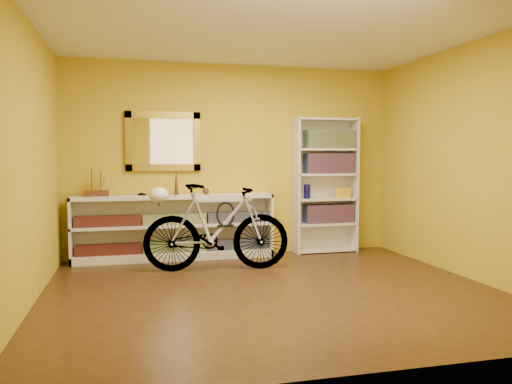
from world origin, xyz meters
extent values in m
cube|color=#321D0D|center=(0.00, 0.00, -0.01)|extent=(4.50, 4.00, 0.01)
cube|color=silver|center=(0.00, 0.00, 2.60)|extent=(4.50, 4.00, 0.01)
cube|color=gold|center=(0.00, 2.00, 1.30)|extent=(4.50, 0.01, 2.60)
cube|color=gold|center=(-2.25, 0.00, 1.30)|extent=(0.01, 4.00, 2.60)
cube|color=gold|center=(2.25, 0.00, 1.30)|extent=(0.01, 4.00, 2.60)
cube|color=#7D6316|center=(-0.95, 1.97, 1.55)|extent=(0.98, 0.06, 0.78)
cube|color=silver|center=(0.90, 1.99, 0.25)|extent=(0.09, 0.02, 0.09)
cube|color=black|center=(-0.82, 1.79, 0.17)|extent=(2.50, 0.13, 0.14)
cube|color=navy|center=(-0.82, 1.79, 0.54)|extent=(2.50, 0.13, 0.14)
imported|color=black|center=(-1.23, 1.81, 0.85)|extent=(0.00, 0.00, 0.00)
cone|color=#50311B|center=(-0.80, 1.81, 1.03)|extent=(0.06, 0.06, 0.35)
sphere|color=#50311B|center=(-0.41, 1.81, 0.89)|extent=(0.09, 0.09, 0.09)
cube|color=maroon|center=(1.34, 1.84, 0.55)|extent=(0.70, 0.22, 0.26)
cube|color=maroon|center=(1.34, 1.84, 1.25)|extent=(0.70, 0.22, 0.28)
cube|color=navy|center=(1.34, 1.84, 1.59)|extent=(0.70, 0.22, 0.25)
cylinder|color=#171699|center=(1.01, 1.82, 0.86)|extent=(0.09, 0.09, 0.20)
cube|color=maroon|center=(1.09, 1.87, 1.56)|extent=(0.15, 0.15, 0.19)
cube|color=gold|center=(1.54, 1.80, 0.84)|extent=(0.21, 0.16, 0.15)
imported|color=silver|center=(-0.39, 1.04, 0.52)|extent=(0.62, 1.79, 1.03)
ellipsoid|color=white|center=(-1.06, 1.10, 0.91)|extent=(0.23, 0.22, 0.17)
torus|color=black|center=(-0.29, 1.03, 0.67)|extent=(0.22, 0.02, 0.22)
camera|label=1|loc=(-1.35, -4.77, 1.34)|focal=35.13mm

